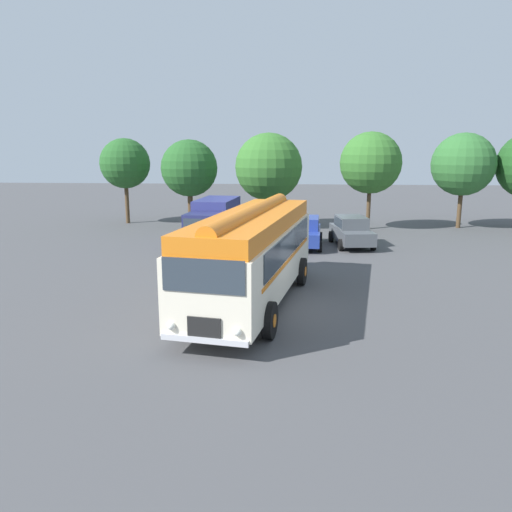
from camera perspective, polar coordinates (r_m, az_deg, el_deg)
The scene contains 11 objects.
ground_plane at distance 17.31m, azimuth 2.19°, elevation -5.97°, with size 120.00×120.00×0.00m, color #474749.
vintage_bus at distance 17.31m, azimuth -0.39°, elevation 0.54°, with size 4.13×10.36×3.49m.
car_near_left at distance 27.44m, azimuth 0.37°, elevation 2.69°, with size 2.41×4.40×1.66m.
car_mid_left at distance 27.85m, azimuth 5.58°, elevation 2.77°, with size 2.14×4.29×1.66m.
car_mid_right at distance 28.49m, azimuth 10.85°, elevation 2.82°, with size 2.37×4.39×1.66m.
box_van at distance 28.87m, azimuth -4.81°, elevation 4.16°, with size 2.72×5.92×2.50m.
tree_far_left at distance 37.57m, azimuth -14.71°, elevation 10.23°, with size 3.56×3.56×6.10m.
tree_left_of_centre at distance 35.36m, azimuth -7.84°, elevation 9.87°, with size 3.92×3.92×5.99m.
tree_centre at distance 34.18m, azimuth 1.59°, elevation 10.06°, with size 4.53×4.53×6.41m.
tree_right_of_centre at distance 34.53m, azimuth 13.02°, elevation 10.36°, with size 4.07×4.07×6.47m.
tree_far_right at distance 36.85m, azimuth 22.77°, elevation 9.78°, with size 4.21×4.21×6.42m.
Camera 1 is at (0.61, -16.43, 5.41)m, focal length 35.00 mm.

